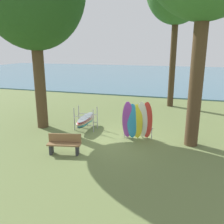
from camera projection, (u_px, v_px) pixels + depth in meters
name	position (u px, v px, depth m)	size (l,w,h in m)	color
ground_plane	(119.00, 140.00, 11.74)	(80.00, 80.00, 0.00)	olive
lake_water	(166.00, 75.00, 38.27)	(80.00, 36.00, 0.10)	#477084
leaning_board_pile	(137.00, 121.00, 11.53)	(1.53, 0.97, 2.01)	purple
board_storage_rack	(86.00, 120.00, 13.16)	(1.15, 2.13, 1.25)	#9EA0A5
park_bench	(64.00, 144.00, 10.17)	(1.45, 0.69, 0.85)	#2D2D33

